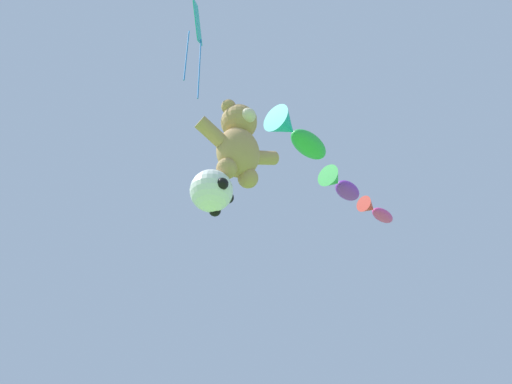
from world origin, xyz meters
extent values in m
ellipsoid|color=tan|center=(1.08, 3.00, 7.19)|extent=(0.87, 0.75, 1.07)
sphere|color=tan|center=(1.08, 3.00, 7.98)|extent=(0.73, 0.73, 0.73)
sphere|color=beige|center=(1.08, 2.69, 7.92)|extent=(0.31, 0.31, 0.31)
sphere|color=tan|center=(0.82, 3.00, 8.27)|extent=(0.30, 0.30, 0.30)
cylinder|color=tan|center=(0.45, 3.00, 7.38)|extent=(0.63, 0.28, 0.50)
sphere|color=tan|center=(0.84, 3.00, 6.68)|extent=(0.40, 0.40, 0.40)
sphere|color=tan|center=(1.35, 3.00, 8.27)|extent=(0.30, 0.30, 0.30)
cylinder|color=tan|center=(1.72, 3.00, 7.38)|extent=(0.63, 0.28, 0.50)
sphere|color=tan|center=(1.32, 3.00, 6.68)|extent=(0.40, 0.40, 0.40)
sphere|color=white|center=(0.63, 3.14, 6.16)|extent=(0.77, 0.77, 0.77)
sphere|color=black|center=(0.98, 3.14, 6.16)|extent=(0.22, 0.22, 0.22)
sphere|color=black|center=(0.55, 3.38, 6.41)|extent=(0.22, 0.22, 0.22)
sphere|color=black|center=(0.63, 2.79, 6.10)|extent=(0.22, 0.22, 0.22)
sphere|color=black|center=(0.79, 3.26, 5.87)|extent=(0.22, 0.22, 0.22)
ellipsoid|color=green|center=(4.35, 4.37, 10.06)|extent=(1.45, 0.91, 0.56)
cone|color=#19ADB2|center=(3.32, 4.17, 10.06)|extent=(0.89, 0.95, 0.83)
sphere|color=black|center=(4.77, 4.45, 10.21)|extent=(0.15, 0.15, 0.15)
ellipsoid|color=purple|center=(6.75, 5.27, 10.07)|extent=(1.09, 0.77, 0.50)
cone|color=green|center=(6.00, 5.12, 10.07)|extent=(0.68, 0.83, 0.74)
sphere|color=black|center=(7.07, 5.33, 10.20)|extent=(0.13, 0.13, 0.13)
ellipsoid|color=#E53F9E|center=(9.15, 5.89, 10.41)|extent=(1.05, 0.57, 0.40)
cone|color=red|center=(8.37, 5.81, 10.41)|extent=(0.61, 0.64, 0.59)
sphere|color=black|center=(9.47, 5.92, 10.52)|extent=(0.10, 0.10, 0.10)
cube|color=#19ADB2|center=(0.18, 3.53, 11.09)|extent=(0.89, 1.03, 1.34)
cylinder|color=blue|center=(0.01, 3.54, 9.82)|extent=(0.03, 0.08, 1.70)
cylinder|color=blue|center=(0.35, 3.54, 9.64)|extent=(0.03, 0.16, 2.06)
camera|label=1|loc=(-3.02, -3.05, 0.98)|focal=35.00mm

